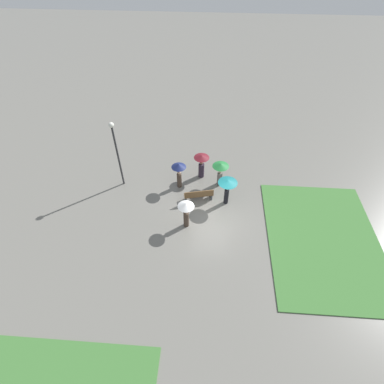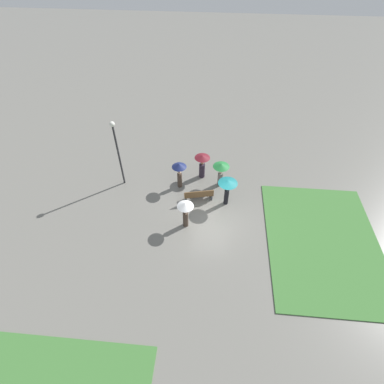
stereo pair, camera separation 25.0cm
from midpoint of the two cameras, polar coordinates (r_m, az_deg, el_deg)
The scene contains 9 objects.
ground_plane at distance 18.41m, azimuth 3.48°, elevation -4.60°, with size 90.00×90.00×0.00m, color slate.
lawn_patch_near at distance 18.72m, azimuth 23.36°, elevation -8.42°, with size 6.21×8.70×0.06m.
park_bench at distance 18.94m, azimuth 0.93°, elevation -0.57°, with size 1.90×0.80×0.90m.
lamp_post at distance 19.06m, azimuth -14.63°, elevation 8.23°, with size 0.32×0.32×4.76m.
crowd_person_maroon at distance 20.18m, azimuth 1.46°, elevation 5.55°, with size 1.04×1.04×1.83m.
crowd_person_white at distance 16.90m, azimuth -1.57°, elevation -3.43°, with size 0.95×0.95×1.90m.
crowd_person_navy at distance 19.29m, azimuth -2.88°, elevation 4.11°, with size 0.95×0.95×1.93m.
crowd_person_teal at distance 18.20m, azimuth 6.38°, elevation 1.19°, with size 1.18×1.18×1.92m.
crowd_person_green at distance 19.58m, azimuth 5.07°, elevation 4.23°, with size 1.08×1.08×1.78m.
Camera 1 is at (0.40, 12.01, 13.95)m, focal length 28.00 mm.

